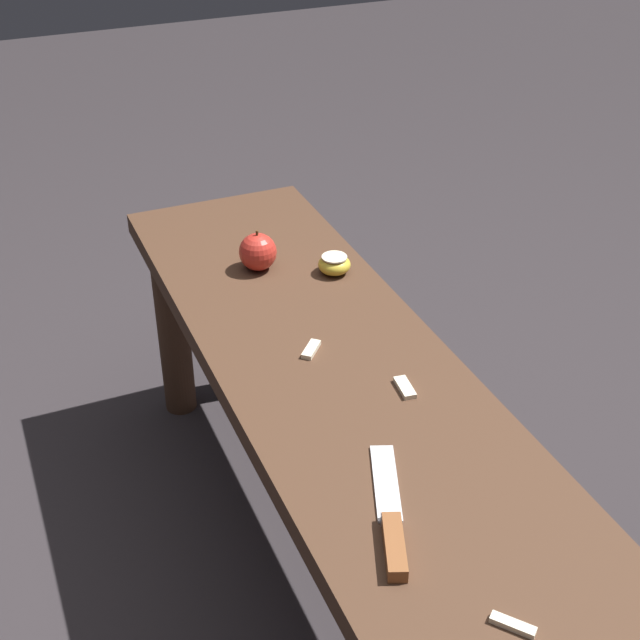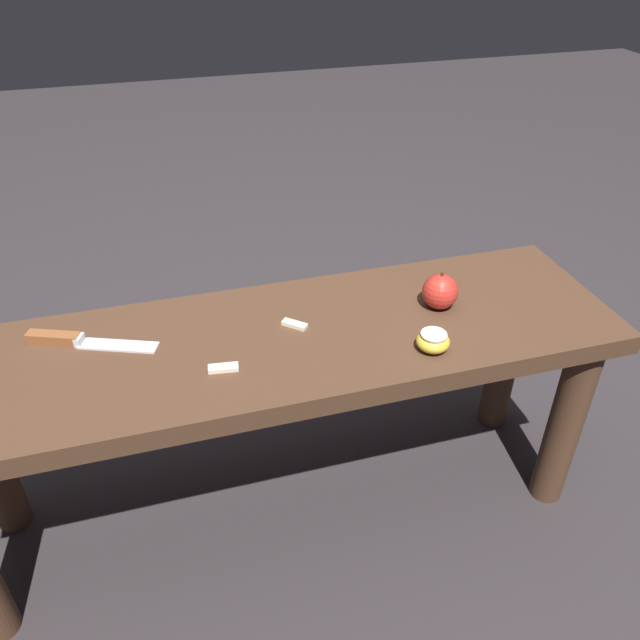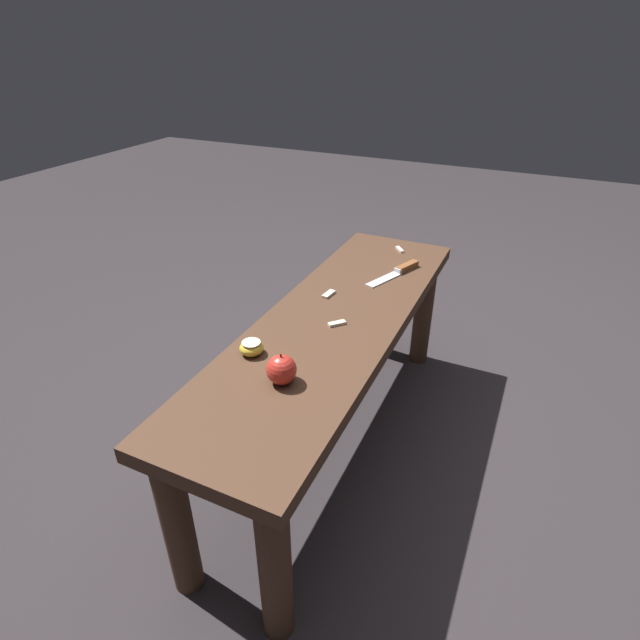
{
  "view_description": "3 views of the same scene",
  "coord_description": "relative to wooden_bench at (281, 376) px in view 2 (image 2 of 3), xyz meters",
  "views": [
    {
      "loc": [
        -1.06,
        0.47,
        1.31
      ],
      "look_at": [
        0.08,
        -0.01,
        0.51
      ],
      "focal_mm": 50.0,
      "sensor_mm": 36.0,
      "label": 1
    },
    {
      "loc": [
        -0.18,
        -0.92,
        1.17
      ],
      "look_at": [
        0.08,
        -0.01,
        0.51
      ],
      "focal_mm": 35.0,
      "sensor_mm": 36.0,
      "label": 2
    },
    {
      "loc": [
        1.13,
        0.48,
        1.19
      ],
      "look_at": [
        0.08,
        -0.01,
        0.51
      ],
      "focal_mm": 28.0,
      "sensor_mm": 36.0,
      "label": 3
    }
  ],
  "objects": [
    {
      "name": "apple_whole",
      "position": [
        0.33,
        0.01,
        0.13
      ],
      "size": [
        0.07,
        0.07,
        0.08
      ],
      "color": "red",
      "rests_on": "wooden_bench"
    },
    {
      "name": "wooden_bench",
      "position": [
        0.0,
        0.0,
        0.0
      ],
      "size": [
        1.31,
        0.37,
        0.48
      ],
      "color": "#472D1E",
      "rests_on": "ground_plane"
    },
    {
      "name": "apple_slice_center",
      "position": [
        0.04,
        0.02,
        0.1
      ],
      "size": [
        0.05,
        0.05,
        0.01
      ],
      "color": "beige",
      "rests_on": "wooden_bench"
    },
    {
      "name": "apple_cut",
      "position": [
        0.26,
        -0.11,
        0.11
      ],
      "size": [
        0.06,
        0.06,
        0.03
      ],
      "color": "gold",
      "rests_on": "wooden_bench"
    },
    {
      "name": "ground_plane",
      "position": [
        0.0,
        0.0,
        -0.39
      ],
      "size": [
        8.0,
        8.0,
        0.0
      ],
      "primitive_type": "plane",
      "color": "#2D282B"
    },
    {
      "name": "apple_slice_near_bowl",
      "position": [
        -0.11,
        -0.07,
        0.1
      ],
      "size": [
        0.05,
        0.03,
        0.01
      ],
      "color": "beige",
      "rests_on": "wooden_bench"
    },
    {
      "name": "knife",
      "position": [
        -0.37,
        0.08,
        0.1
      ],
      "size": [
        0.23,
        0.11,
        0.02
      ],
      "rotation": [
        0.0,
        0.0,
        -0.38
      ],
      "color": "silver",
      "rests_on": "wooden_bench"
    }
  ]
}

